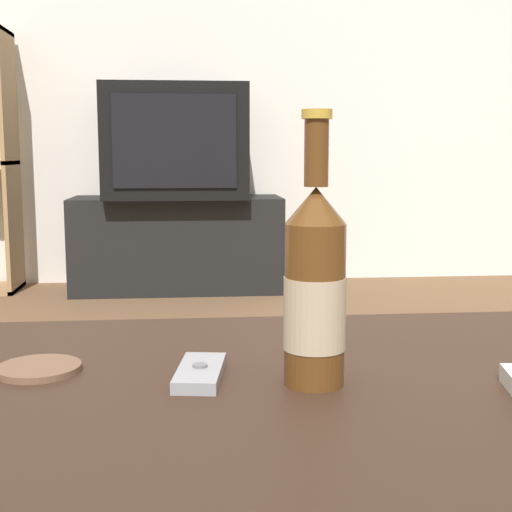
{
  "coord_description": "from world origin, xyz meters",
  "views": [
    {
      "loc": [
        -0.11,
        -0.76,
        0.68
      ],
      "look_at": [
        -0.01,
        0.29,
        0.52
      ],
      "focal_mm": 50.0,
      "sensor_mm": 36.0,
      "label": 1
    }
  ],
  "objects_px": {
    "tv_stand": "(178,244)",
    "beer_bottle": "(315,288)",
    "cell_phone": "(200,373)",
    "television": "(176,142)"
  },
  "relations": [
    {
      "from": "beer_bottle",
      "to": "television",
      "type": "bearing_deg",
      "value": 94.11
    },
    {
      "from": "television",
      "to": "cell_phone",
      "type": "xyz_separation_m",
      "value": [
        0.07,
        -2.72,
        -0.3
      ]
    },
    {
      "from": "tv_stand",
      "to": "television",
      "type": "xyz_separation_m",
      "value": [
        -0.0,
        -0.0,
        0.5
      ]
    },
    {
      "from": "tv_stand",
      "to": "beer_bottle",
      "type": "height_order",
      "value": "beer_bottle"
    },
    {
      "from": "tv_stand",
      "to": "cell_phone",
      "type": "xyz_separation_m",
      "value": [
        0.07,
        -2.73,
        0.2
      ]
    },
    {
      "from": "tv_stand",
      "to": "television",
      "type": "relative_size",
      "value": 1.52
    },
    {
      "from": "television",
      "to": "beer_bottle",
      "type": "bearing_deg",
      "value": -85.89
    },
    {
      "from": "cell_phone",
      "to": "beer_bottle",
      "type": "bearing_deg",
      "value": -4.89
    },
    {
      "from": "beer_bottle",
      "to": "cell_phone",
      "type": "xyz_separation_m",
      "value": [
        -0.13,
        0.03,
        -0.1
      ]
    },
    {
      "from": "television",
      "to": "cell_phone",
      "type": "distance_m",
      "value": 2.74
    }
  ]
}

